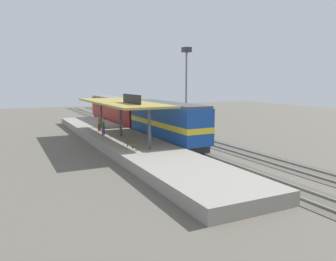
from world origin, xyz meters
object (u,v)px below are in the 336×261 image
Objects in this scene: platform_bench at (130,143)px; locomotive at (166,122)px; passenger_carriage_single at (117,111)px; person_walking at (99,123)px; freight_car at (174,118)px; light_mast at (186,71)px; person_waiting at (103,127)px.

platform_bench is 7.76m from locomotive.
passenger_carriage_single reaches higher than person_walking.
freight_car is (10.60, 11.76, 0.63)m from platform_bench.
light_mast is at bearing 10.91° from person_walking.
light_mast is (13.80, 14.18, 7.05)m from platform_bench.
person_waiting is (-10.80, -3.61, -0.12)m from freight_car.
light_mast reaches higher than person_waiting.
locomotive is (6.00, 4.80, 1.07)m from platform_bench.
person_walking is at bearing -178.96° from freight_car.
platform_bench is at bearing -104.75° from passenger_carriage_single.
freight_car is (4.60, 6.96, -0.44)m from locomotive.
passenger_carriage_single reaches higher than platform_bench.
light_mast is at bearing -47.85° from passenger_carriage_single.
person_waiting is (-6.20, 3.35, -0.56)m from locomotive.
locomotive reaches higher than person_waiting.
passenger_carriage_single is (0.00, 18.00, -0.10)m from locomotive.
freight_car is at bearing -67.38° from passenger_carriage_single.
platform_bench is 0.08× the size of passenger_carriage_single.
platform_bench is 11.58m from person_walking.
locomotive reaches higher than platform_bench.
locomotive is 18.00m from passenger_carriage_single.
person_waiting is (-6.20, -14.65, -0.46)m from passenger_carriage_single.
locomotive is 1.23× the size of light_mast.
locomotive reaches higher than person_walking.
person_walking is (-5.75, 6.77, -0.56)m from locomotive.
light_mast reaches higher than passenger_carriage_single.
passenger_carriage_single is at bearing 112.62° from freight_car.
person_waiting and person_walking have the same top height.
passenger_carriage_single is 11.70× the size of person_waiting.
passenger_carriage_single is (6.00, 22.80, 0.97)m from platform_bench.
passenger_carriage_single is at bearing 132.15° from light_mast.
light_mast is (3.20, 2.42, 6.43)m from freight_car.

